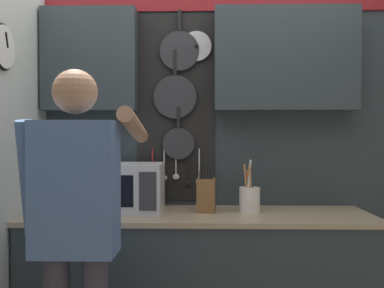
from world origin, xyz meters
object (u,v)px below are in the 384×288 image
at_px(knife_block, 206,194).
at_px(utensil_crock, 250,198).
at_px(person, 76,216).
at_px(microwave, 126,187).

distance_m(knife_block, utensil_crock, 0.27).
xyz_separation_m(knife_block, utensil_crock, (0.27, 0.00, -0.02)).
relative_size(utensil_crock, person, 0.19).
bearing_deg(microwave, utensil_crock, 0.06).
bearing_deg(utensil_crock, knife_block, -179.98).
distance_m(microwave, knife_block, 0.51).
distance_m(microwave, person, 0.72).
height_order(microwave, knife_block, microwave).
xyz_separation_m(knife_block, person, (-0.61, -0.71, -0.00)).
bearing_deg(microwave, person, -98.64).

